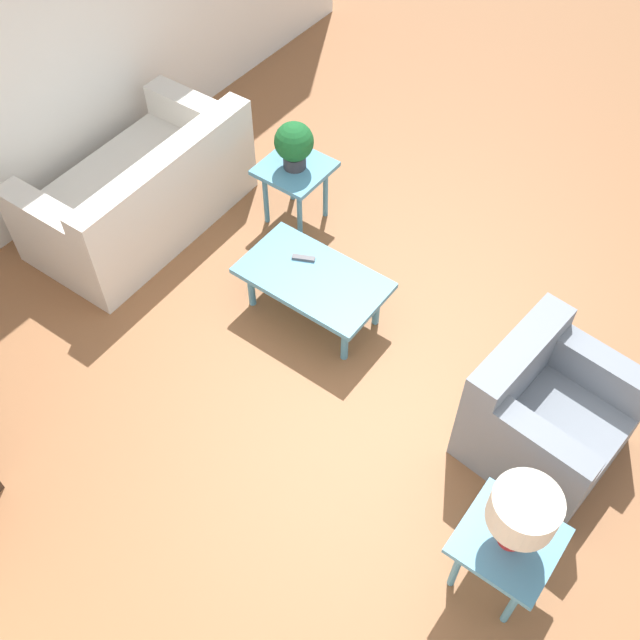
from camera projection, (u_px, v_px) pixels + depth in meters
ground_plane at (380, 374)px, 5.01m from camera, size 14.00×14.00×0.00m
wall_right at (19, 42)px, 5.10m from camera, size 0.12×7.20×2.70m
sofa at (143, 193)px, 5.68m from camera, size 0.98×1.73×0.82m
armchair at (543, 414)px, 4.44m from camera, size 0.88×0.91×0.80m
coffee_table at (313, 281)px, 5.08m from camera, size 1.00×0.57×0.39m
side_table_plant at (295, 175)px, 5.62m from camera, size 0.49×0.49×0.52m
side_table_lamp at (506, 546)px, 3.82m from camera, size 0.49×0.49×0.52m
potted_plant at (294, 144)px, 5.40m from camera, size 0.29×0.29×0.37m
table_lamp at (523, 513)px, 3.51m from camera, size 0.34×0.34×0.45m
remote_control at (304, 258)px, 5.14m from camera, size 0.16×0.11×0.02m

